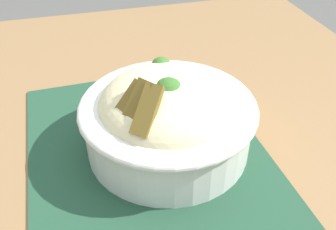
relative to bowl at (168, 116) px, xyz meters
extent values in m
cube|color=olive|center=(0.04, -0.01, -0.07)|extent=(1.05, 0.85, 0.03)
cylinder|color=brown|center=(-0.42, 0.35, -0.43)|extent=(0.04, 0.04, 0.69)
cube|color=#1E422D|center=(0.02, -0.03, -0.05)|extent=(0.42, 0.30, 0.00)
cylinder|color=silver|center=(0.00, 0.00, -0.02)|extent=(0.20, 0.20, 0.07)
torus|color=silver|center=(0.00, 0.00, 0.01)|extent=(0.21, 0.21, 0.01)
ellipsoid|color=beige|center=(0.00, 0.00, 0.01)|extent=(0.21, 0.21, 0.08)
sphere|color=#346324|center=(-0.05, 0.01, 0.04)|extent=(0.03, 0.03, 0.03)
sphere|color=#346324|center=(0.01, 0.00, 0.04)|extent=(0.04, 0.04, 0.04)
cylinder|color=orange|center=(0.00, -0.02, 0.03)|extent=(0.01, 0.03, 0.01)
cylinder|color=orange|center=(-0.02, 0.00, 0.03)|extent=(0.03, 0.02, 0.01)
cylinder|color=orange|center=(0.03, 0.03, 0.03)|extent=(0.03, 0.02, 0.01)
cube|color=brown|center=(0.02, -0.05, 0.04)|extent=(0.04, 0.05, 0.04)
cube|color=brown|center=(0.03, -0.04, 0.05)|extent=(0.04, 0.05, 0.05)
cube|color=brown|center=(0.04, -0.03, 0.05)|extent=(0.05, 0.05, 0.04)
camera|label=1|loc=(0.35, -0.09, 0.28)|focal=40.23mm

